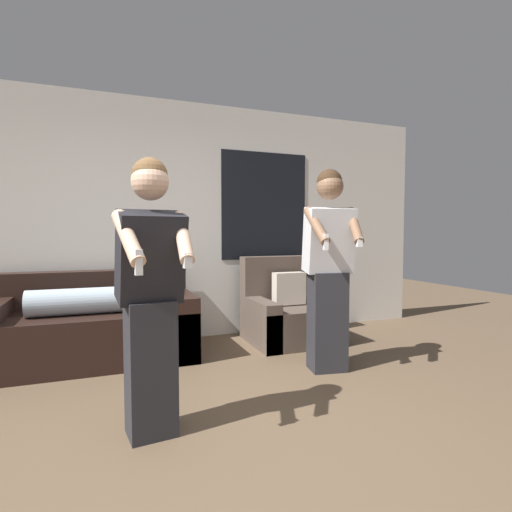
% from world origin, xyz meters
% --- Properties ---
extents(ground_plane, '(14.00, 14.00, 0.00)m').
position_xyz_m(ground_plane, '(0.00, 0.00, 0.00)').
color(ground_plane, brown).
extents(wall_back, '(6.97, 0.07, 2.70)m').
position_xyz_m(wall_back, '(0.02, 2.73, 1.35)').
color(wall_back, silver).
rests_on(wall_back, ground_plane).
extents(couch, '(1.90, 0.94, 0.83)m').
position_xyz_m(couch, '(-0.64, 2.22, 0.31)').
color(couch, black).
rests_on(couch, ground_plane).
extents(armchair, '(0.94, 0.83, 0.94)m').
position_xyz_m(armchair, '(1.43, 2.19, 0.31)').
color(armchair, brown).
rests_on(armchair, ground_plane).
extents(person_left, '(0.43, 0.53, 1.65)m').
position_xyz_m(person_left, '(-0.26, 0.54, 0.85)').
color(person_left, '#28282D').
rests_on(person_left, ground_plane).
extents(person_right, '(0.47, 0.53, 1.77)m').
position_xyz_m(person_right, '(1.32, 1.17, 0.91)').
color(person_right, '#28282D').
rests_on(person_right, ground_plane).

